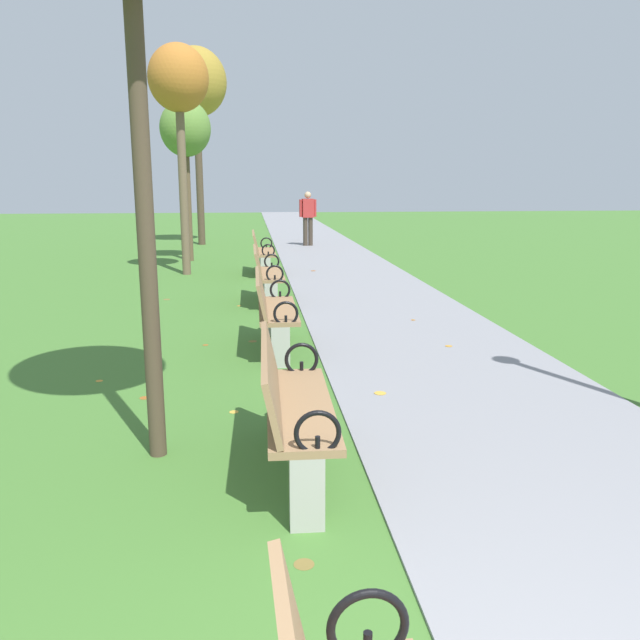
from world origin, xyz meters
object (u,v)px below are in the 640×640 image
pedestrian_walking (308,216)px  park_bench_3 (273,310)px  tree_2 (179,84)px  park_bench_2 (292,405)px  park_bench_4 (266,274)px  park_bench_5 (262,252)px  tree_4 (196,85)px  tree_3 (185,130)px

pedestrian_walking → park_bench_3: bearing=-97.1°
tree_2 → pedestrian_walking: size_ratio=2.88×
park_bench_2 → tree_2: 10.48m
park_bench_2 → park_bench_4: size_ratio=1.00×
park_bench_5 → pedestrian_walking: (1.52, 5.91, 0.44)m
park_bench_5 → tree_4: size_ratio=0.27×
park_bench_2 → tree_3: size_ratio=0.42×
park_bench_3 → tree_3: size_ratio=0.41×
park_bench_3 → park_bench_4: 2.98m
park_bench_4 → pedestrian_walking: (1.52, 9.23, 0.44)m
park_bench_2 → tree_2: bearing=99.3°
park_bench_2 → park_bench_3: same height
tree_2 → tree_4: 6.65m
tree_3 → pedestrian_walking: bearing=45.5°
park_bench_5 → tree_2: (-1.61, 0.17, 3.39)m
park_bench_4 → pedestrian_walking: 9.36m
tree_3 → pedestrian_walking: size_ratio=2.39×
tree_4 → pedestrian_walking: (3.26, -0.86, -3.84)m
park_bench_2 → pedestrian_walking: bearing=84.4°
park_bench_3 → tree_2: tree_2 is taller
park_bench_4 → pedestrian_walking: size_ratio=0.99×
tree_4 → pedestrian_walking: bearing=-14.8°
park_bench_3 → tree_3: tree_3 is taller
park_bench_4 → tree_3: size_ratio=0.41×
park_bench_4 → tree_3: tree_3 is taller
park_bench_2 → park_bench_4: (-0.00, 6.29, 0.00)m
park_bench_5 → tree_2: 3.76m
park_bench_2 → park_bench_3: (-0.00, 3.31, 0.00)m
tree_2 → tree_3: 2.54m
tree_3 → park_bench_5: bearing=-56.3°
park_bench_5 → tree_3: 4.11m
tree_3 → tree_4: tree_4 is taller
park_bench_2 → park_bench_4: 6.29m
tree_2 → park_bench_2: bearing=-80.7°
park_bench_4 → park_bench_5: same height
park_bench_4 → park_bench_5: 3.32m
tree_3 → pedestrian_walking: 5.14m
park_bench_2 → tree_4: (-1.75, 16.38, 4.28)m
park_bench_3 → pedestrian_walking: 12.31m
park_bench_3 → park_bench_4: bearing=90.0°
park_bench_3 → pedestrian_walking: bearing=82.9°
park_bench_2 → tree_4: size_ratio=0.27×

